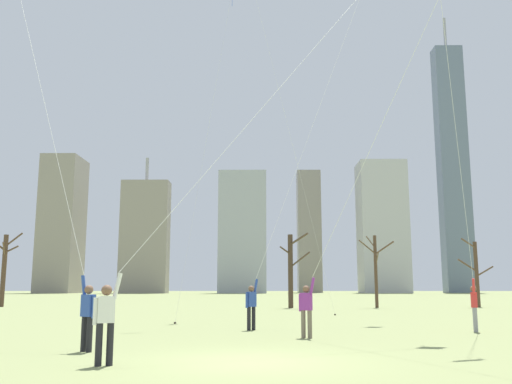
{
  "coord_description": "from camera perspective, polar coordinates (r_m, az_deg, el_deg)",
  "views": [
    {
      "loc": [
        0.18,
        -12.41,
        1.58
      ],
      "look_at": [
        0.0,
        6.0,
        4.7
      ],
      "focal_mm": 39.37,
      "sensor_mm": 36.0,
      "label": 1
    }
  ],
  "objects": [
    {
      "name": "skyline_wide_slab",
      "position": [
        153.7,
        5.4,
        -3.99
      ],
      "size": [
        6.3,
        6.32,
        32.96
      ],
      "color": "gray",
      "rests_on": "ground"
    },
    {
      "name": "kite_flyer_foreground_left_green",
      "position": [
        22.33,
        1.83,
        -4.97
      ],
      "size": [
        7.63,
        9.37,
        20.87
      ],
      "color": "black",
      "rests_on": "ground"
    },
    {
      "name": "bare_tree_left_of_center",
      "position": [
        44.44,
        12.08,
        -7.5
      ],
      "size": [
        2.75,
        1.84,
        5.51
      ],
      "color": "#4C3828",
      "rests_on": "ground"
    },
    {
      "name": "bare_tree_leftmost",
      "position": [
        49.64,
        -24.23,
        -6.96
      ],
      "size": [
        2.42,
        2.14,
        5.97
      ],
      "color": "#4C3828",
      "rests_on": "ground"
    },
    {
      "name": "ground_plane",
      "position": [
        12.52,
        -0.28,
        -16.85
      ],
      "size": [
        400.0,
        400.0,
        0.0
      ],
      "primitive_type": "plane",
      "color": "#848E56"
    },
    {
      "name": "bare_tree_far_right_edge",
      "position": [
        47.97,
        21.45,
        -7.55
      ],
      "size": [
        2.71,
        1.3,
        5.33
      ],
      "color": "#4C3828",
      "rests_on": "ground"
    },
    {
      "name": "kite_flyer_midfield_center_yellow",
      "position": [
        16.94,
        10.33,
        0.27
      ],
      "size": [
        6.09,
        6.59,
        14.82
      ],
      "color": "#726656",
      "rests_on": "ground"
    },
    {
      "name": "skyline_mid_tower_left",
      "position": [
        163.66,
        19.37,
        2.51
      ],
      "size": [
        7.65,
        5.01,
        77.93
      ],
      "color": "slate",
      "rests_on": "ground"
    },
    {
      "name": "bare_tree_rightmost",
      "position": [
        42.94,
        3.6,
        -7.75
      ],
      "size": [
        2.33,
        1.54,
        5.57
      ],
      "color": "#423326",
      "rests_on": "ground"
    },
    {
      "name": "kite_flyer_midfield_right_pink",
      "position": [
        13.05,
        -8.47,
        -4.32
      ],
      "size": [
        9.99,
        9.42,
        16.03
      ],
      "color": "black",
      "rests_on": "ground"
    },
    {
      "name": "distant_kite_high_overhead_blue",
      "position": [
        34.44,
        -2.84,
        17.66
      ],
      "size": [
        2.34,
        7.06,
        20.24
      ],
      "color": "blue",
      "rests_on": "ground"
    },
    {
      "name": "skyline_tall_tower",
      "position": [
        138.73,
        -1.39,
        -4.04
      ],
      "size": [
        11.77,
        5.69,
        30.02
      ],
      "color": "#9EA3AD",
      "rests_on": "ground"
    },
    {
      "name": "skyline_squat_block",
      "position": [
        141.79,
        -11.22,
        -4.45
      ],
      "size": [
        11.63,
        5.7,
        33.77
      ],
      "color": "gray",
      "rests_on": "ground"
    },
    {
      "name": "kite_flyer_far_back_purple",
      "position": [
        15.69,
        -18.05,
        -5.38
      ],
      "size": [
        5.94,
        6.27,
        15.17
      ],
      "color": "black",
      "rests_on": "ground"
    },
    {
      "name": "skyline_mid_tower_right",
      "position": [
        148.09,
        12.71,
        -3.48
      ],
      "size": [
        11.78,
        10.2,
        33.55
      ],
      "color": "#B2B2B7",
      "rests_on": "ground"
    },
    {
      "name": "kite_flyer_foreground_right_white",
      "position": [
        21.3,
        20.85,
        -6.43
      ],
      "size": [
        2.36,
        3.79,
        13.04
      ],
      "color": "gray",
      "rests_on": "ground"
    },
    {
      "name": "skyline_short_annex",
      "position": [
        151.29,
        -19.11,
        -3.13
      ],
      "size": [
        8.92,
        11.89,
        34.48
      ],
      "color": "gray",
      "rests_on": "ground"
    }
  ]
}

